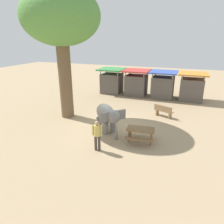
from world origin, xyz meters
name	(u,v)px	position (x,y,z in m)	size (l,w,h in m)	color
ground_plane	(107,128)	(0.00, 0.00, 0.00)	(60.00, 60.00, 0.00)	tan
elephant	(107,115)	(0.21, -0.53, 1.08)	(2.29, 2.25, 1.69)	slate
person_handler	(97,134)	(0.57, -2.79, 0.95)	(0.50, 0.32, 1.62)	#3F3833
shade_tree_main	(61,19)	(-3.51, 0.92, 6.57)	(5.19, 4.76, 8.59)	brown
wooden_bench	(163,111)	(3.11, 3.24, 0.47)	(1.45, 0.90, 0.88)	#9E7A51
picnic_table_near	(140,132)	(2.40, -1.08, 0.59)	(1.64, 1.62, 0.78)	brown
market_stall_green	(112,82)	(-2.88, 8.49, 1.14)	(2.50, 2.50, 2.52)	#59514C
market_stall_red	(136,84)	(-0.28, 8.49, 1.14)	(2.50, 2.50, 2.52)	#59514C
market_stall_blue	(163,86)	(2.32, 8.49, 1.14)	(2.50, 2.50, 2.52)	#59514C
market_stall_orange	(192,88)	(4.92, 8.49, 1.14)	(2.50, 2.50, 2.52)	#59514C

